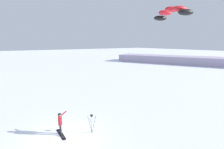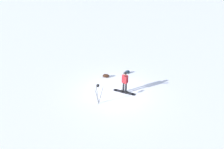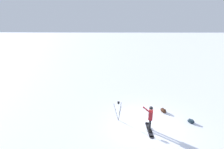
{
  "view_description": "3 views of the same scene",
  "coord_description": "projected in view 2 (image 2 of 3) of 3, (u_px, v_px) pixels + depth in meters",
  "views": [
    {
      "loc": [
        10.44,
        -3.04,
        6.67
      ],
      "look_at": [
        0.81,
        3.5,
        4.37
      ],
      "focal_mm": 25.84,
      "sensor_mm": 36.0,
      "label": 1
    },
    {
      "loc": [
        -4.24,
        10.14,
        7.07
      ],
      "look_at": [
        0.31,
        0.07,
        1.36
      ],
      "focal_mm": 27.66,
      "sensor_mm": 36.0,
      "label": 2
    },
    {
      "loc": [
        -9.76,
        2.21,
        6.52
      ],
      "look_at": [
        0.65,
        2.37,
        3.38
      ],
      "focal_mm": 26.13,
      "sensor_mm": 36.0,
      "label": 3
    }
  ],
  "objects": [
    {
      "name": "gear_bag_large",
      "position": [
        127.0,
        72.0,
        15.57
      ],
      "size": [
        0.54,
        0.56,
        0.25
      ],
      "color": "#192833",
      "rests_on": "ground_plane"
    },
    {
      "name": "camera_tripod",
      "position": [
        98.0,
        90.0,
        11.15
      ],
      "size": [
        0.58,
        0.56,
        1.47
      ],
      "color": "#262628",
      "rests_on": "ground_plane"
    },
    {
      "name": "snowboard",
      "position": [
        124.0,
        92.0,
        12.83
      ],
      "size": [
        1.75,
        0.29,
        0.1
      ],
      "color": "black",
      "rests_on": "ground_plane"
    },
    {
      "name": "gear_bag_small",
      "position": [
        106.0,
        76.0,
        14.85
      ],
      "size": [
        0.67,
        0.52,
        0.29
      ],
      "color": "black",
      "rests_on": "ground_plane"
    },
    {
      "name": "snowboarder",
      "position": [
        125.0,
        80.0,
        12.36
      ],
      "size": [
        0.46,
        0.73,
        1.73
      ],
      "color": "black",
      "rests_on": "ground_plane"
    },
    {
      "name": "ground_plane",
      "position": [
        116.0,
        91.0,
        13.01
      ],
      "size": [
        300.0,
        300.0,
        0.0
      ],
      "primitive_type": "plane",
      "color": "white"
    }
  ]
}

